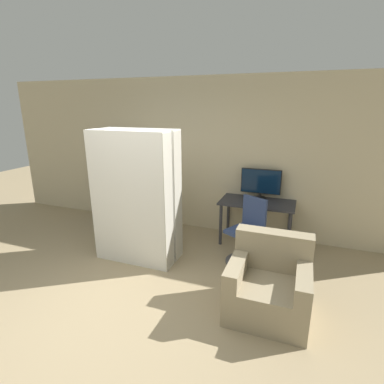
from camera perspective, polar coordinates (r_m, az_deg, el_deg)
The scene contains 9 objects.
ground_plane at distance 3.66m, azimuth -15.91°, elevation -21.71°, with size 16.00×16.00×0.00m, color #9E8966.
wall_back at distance 5.41m, azimuth 0.42°, elevation 6.95°, with size 8.00×0.06×2.70m.
desk at distance 4.97m, azimuth 12.26°, elevation -2.91°, with size 1.18×0.63×0.72m.
monitor at distance 5.05m, azimuth 12.95°, elevation 1.75°, with size 0.65×0.21×0.50m.
office_chair at distance 4.43m, azimuth 10.43°, elevation -8.33°, with size 0.59×0.59×0.96m.
bookshelf at distance 6.18m, azimuth -14.86°, elevation 2.29°, with size 0.65×0.27×1.63m.
mattress_near at distance 4.25m, azimuth -11.51°, elevation -1.42°, with size 1.17×0.28×1.91m.
mattress_far at distance 4.51m, azimuth -9.37°, elevation -0.28°, with size 1.17×0.28×1.91m.
armchair at distance 3.54m, azimuth 14.44°, elevation -16.70°, with size 0.85×0.80×0.85m.
Camera 1 is at (1.85, -2.26, 2.21)m, focal length 28.00 mm.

